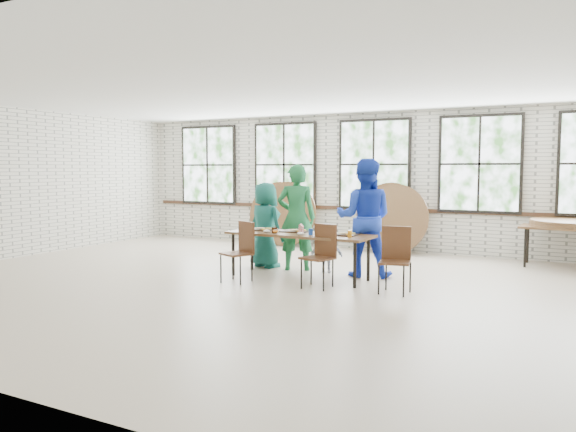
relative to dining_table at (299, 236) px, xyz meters
The scene contains 13 objects.
room 3.80m from the dining_table, 89.78° to the left, with size 12.00×12.00×12.00m.
dining_table is the anchor object (origin of this frame).
chair_near_left 0.96m from the dining_table, 136.06° to the right, with size 0.55×0.54×0.95m.
chair_near_right 0.77m from the dining_table, 37.27° to the right, with size 0.52×0.51×0.95m.
chair_spare 1.73m from the dining_table, ahead, with size 0.49×0.48×0.95m.
adult_teal 1.20m from the dining_table, 147.07° to the left, with size 0.75×0.49×1.54m, color #195F53.
adult_green 0.79m from the dining_table, 120.08° to the left, with size 0.68×0.44×1.86m, color #1D6C38.
toddler 0.73m from the dining_table, 72.92° to the left, with size 0.55×0.32×0.85m, color #111D38.
adult_blue 1.13m from the dining_table, 36.41° to the left, with size 0.95×0.74×1.95m, color blue.
storage_table 5.02m from the dining_table, 38.04° to the left, with size 1.84×0.84×0.74m.
tabletop_clutter 0.13m from the dining_table, 15.78° to the right, with size 1.97×0.59×0.11m.
round_tops_stacked 5.02m from the dining_table, 38.04° to the left, with size 1.50×1.50×0.13m.
round_tops_leaning 3.43m from the dining_table, 103.47° to the left, with size 4.31×0.49×1.49m.
Camera 1 is at (4.02, -7.28, 1.78)m, focal length 35.00 mm.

